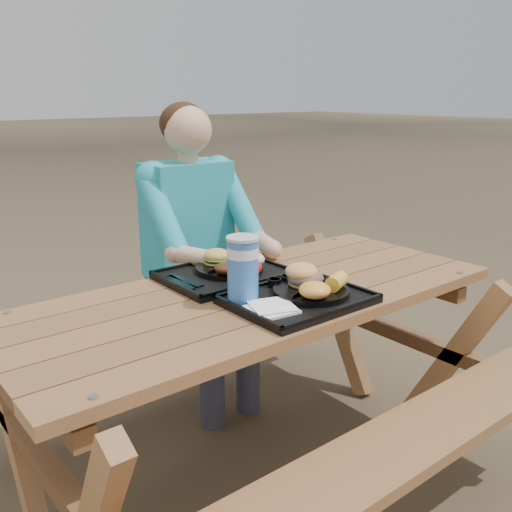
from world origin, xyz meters
TOP-DOWN VIEW (x-y plane):
  - ground at (0.00, 0.00)m, footprint 60.00×60.00m
  - picnic_table at (0.00, 0.00)m, footprint 1.80×1.49m
  - tray_near at (0.04, -0.18)m, footprint 0.45×0.35m
  - tray_far at (0.00, 0.19)m, footprint 0.45×0.35m
  - plate_near at (0.09, -0.18)m, footprint 0.26×0.26m
  - plate_far at (0.03, 0.20)m, footprint 0.26×0.26m
  - napkin_stack at (-0.11, -0.22)m, footprint 0.15×0.15m
  - soda_cup at (-0.12, -0.08)m, footprint 0.10×0.10m
  - condiment_bbq at (0.05, -0.05)m, footprint 0.05×0.05m
  - condiment_mustard at (0.10, -0.06)m, footprint 0.05×0.05m
  - sandwich at (0.10, -0.14)m, footprint 0.12×0.12m
  - mac_cheese at (0.04, -0.25)m, footprint 0.10×0.10m
  - corn_cob at (0.15, -0.24)m, footprint 0.12×0.12m
  - cutlery_far at (-0.17, 0.20)m, footprint 0.05×0.18m
  - burger at (0.01, 0.26)m, footprint 0.10×0.10m
  - baked_beans at (-0.03, 0.13)m, footprint 0.09×0.09m
  - potato_salad at (0.09, 0.14)m, footprint 0.10×0.10m
  - diner at (0.16, 0.68)m, footprint 0.48×0.84m

SIDE VIEW (x-z plane):
  - ground at x=0.00m, z-range 0.00..0.00m
  - picnic_table at x=0.00m, z-range 0.00..0.75m
  - diner at x=0.16m, z-range 0.00..1.28m
  - tray_near at x=0.04m, z-range 0.75..0.77m
  - tray_far at x=0.00m, z-range 0.75..0.77m
  - cutlery_far at x=-0.17m, z-range 0.77..0.78m
  - napkin_stack at x=-0.11m, z-range 0.77..0.79m
  - plate_near at x=0.09m, z-range 0.77..0.79m
  - plate_far at x=0.03m, z-range 0.77..0.79m
  - condiment_bbq at x=0.05m, z-range 0.77..0.80m
  - condiment_mustard at x=0.10m, z-range 0.77..0.80m
  - baked_beans at x=-0.03m, z-range 0.79..0.83m
  - mac_cheese at x=0.04m, z-range 0.79..0.84m
  - corn_cob at x=0.15m, z-range 0.79..0.84m
  - potato_salad at x=0.09m, z-range 0.79..0.84m
  - burger at x=0.01m, z-range 0.79..0.88m
  - sandwich at x=0.10m, z-range 0.79..0.91m
  - soda_cup at x=-0.12m, z-range 0.77..0.98m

